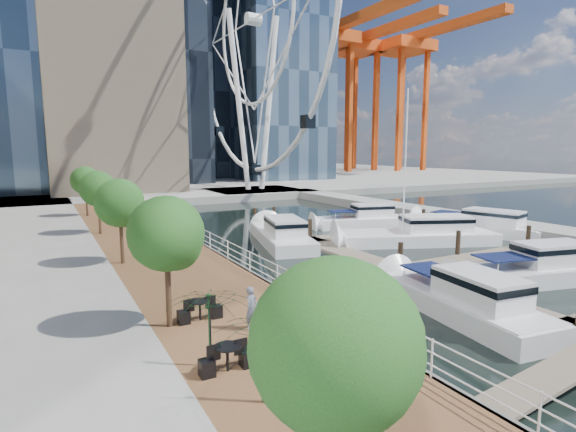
# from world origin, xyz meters

# --- Properties ---
(ground) EXTENTS (520.00, 520.00, 0.00)m
(ground) POSITION_xyz_m (0.00, 0.00, 0.00)
(ground) COLOR black
(ground) RESTS_ON ground
(boardwalk) EXTENTS (6.00, 60.00, 1.00)m
(boardwalk) POSITION_xyz_m (-9.00, 15.00, 0.50)
(boardwalk) COLOR brown
(boardwalk) RESTS_ON ground
(seawall) EXTENTS (0.25, 60.00, 1.00)m
(seawall) POSITION_xyz_m (-6.00, 15.00, 0.50)
(seawall) COLOR #595954
(seawall) RESTS_ON ground
(land_far) EXTENTS (200.00, 114.00, 1.00)m
(land_far) POSITION_xyz_m (0.00, 102.00, 0.50)
(land_far) COLOR gray
(land_far) RESTS_ON ground
(breakwater) EXTENTS (4.00, 60.00, 1.00)m
(breakwater) POSITION_xyz_m (20.00, 20.00, 0.50)
(breakwater) COLOR gray
(breakwater) RESTS_ON ground
(pier) EXTENTS (14.00, 12.00, 1.00)m
(pier) POSITION_xyz_m (14.00, 52.00, 0.50)
(pier) COLOR gray
(pier) RESTS_ON ground
(railing) EXTENTS (0.10, 60.00, 1.05)m
(railing) POSITION_xyz_m (-6.10, 15.00, 1.52)
(railing) COLOR white
(railing) RESTS_ON boardwalk
(floating_docks) EXTENTS (16.00, 34.00, 2.60)m
(floating_docks) POSITION_xyz_m (7.97, 9.98, 0.49)
(floating_docks) COLOR #6D6051
(floating_docks) RESTS_ON ground
(ferris_wheel) EXTENTS (5.80, 45.60, 47.80)m
(ferris_wheel) POSITION_xyz_m (14.00, 52.00, 25.92)
(ferris_wheel) COLOR white
(ferris_wheel) RESTS_ON ground
(port_cranes) EXTENTS (40.00, 52.00, 38.00)m
(port_cranes) POSITION_xyz_m (67.67, 95.67, 20.00)
(port_cranes) COLOR #D84C14
(port_cranes) RESTS_ON ground
(street_trees) EXTENTS (2.60, 42.60, 4.60)m
(street_trees) POSITION_xyz_m (-11.40, 14.00, 4.29)
(street_trees) COLOR #3F2B1C
(street_trees) RESTS_ON ground
(cafe_tables) EXTENTS (2.50, 13.70, 0.74)m
(cafe_tables) POSITION_xyz_m (-10.40, -2.00, 1.37)
(cafe_tables) COLOR black
(cafe_tables) RESTS_ON ground
(yacht_foreground) EXTENTS (10.43, 5.02, 2.15)m
(yacht_foreground) POSITION_xyz_m (7.95, 2.98, 0.00)
(yacht_foreground) COLOR silver
(yacht_foreground) RESTS_ON ground
(pedestrian_near) EXTENTS (0.65, 0.60, 1.50)m
(pedestrian_near) POSITION_xyz_m (-8.98, 2.40, 1.75)
(pedestrian_near) COLOR #535C6F
(pedestrian_near) RESTS_ON boardwalk
(pedestrian_mid) EXTENTS (1.01, 1.09, 1.79)m
(pedestrian_mid) POSITION_xyz_m (-7.17, 15.58, 1.90)
(pedestrian_mid) COLOR #8D7061
(pedestrian_mid) RESTS_ON boardwalk
(pedestrian_far) EXTENTS (1.06, 0.90, 1.71)m
(pedestrian_far) POSITION_xyz_m (-9.26, 27.97, 1.85)
(pedestrian_far) COLOR #32363F
(pedestrian_far) RESTS_ON boardwalk
(moored_yachts) EXTENTS (22.62, 35.23, 11.50)m
(moored_yachts) POSITION_xyz_m (9.07, 12.54, 0.00)
(moored_yachts) COLOR white
(moored_yachts) RESTS_ON ground
(cafe_seating) EXTENTS (3.98, 15.00, 2.33)m
(cafe_seating) POSITION_xyz_m (-10.66, -4.58, 2.13)
(cafe_seating) COLOR #103D20
(cafe_seating) RESTS_ON ground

